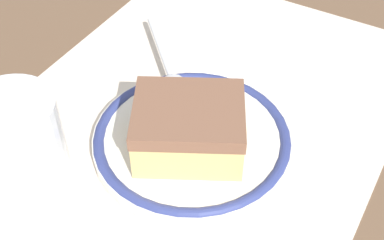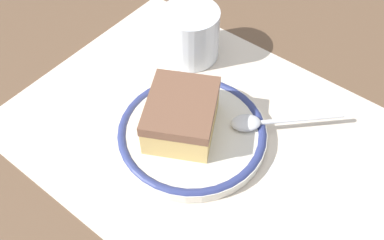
# 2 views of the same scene
# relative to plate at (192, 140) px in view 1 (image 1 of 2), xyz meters

# --- Properties ---
(ground_plane) EXTENTS (2.40, 2.40, 0.00)m
(ground_plane) POSITION_rel_plate_xyz_m (0.02, 0.02, -0.01)
(ground_plane) COLOR brown
(placemat) EXTENTS (0.50, 0.35, 0.00)m
(placemat) POSITION_rel_plate_xyz_m (0.02, 0.02, -0.01)
(placemat) COLOR beige
(placemat) RESTS_ON ground_plane
(plate) EXTENTS (0.18, 0.18, 0.02)m
(plate) POSITION_rel_plate_xyz_m (0.00, 0.00, 0.00)
(plate) COLOR silver
(plate) RESTS_ON placemat
(cake_slice) EXTENTS (0.11, 0.12, 0.05)m
(cake_slice) POSITION_rel_plate_xyz_m (-0.01, -0.00, 0.03)
(cake_slice) COLOR #DBB76B
(cake_slice) RESTS_ON plate
(spoon) EXTENTS (0.11, 0.11, 0.01)m
(spoon) POSITION_rel_plate_xyz_m (0.06, 0.06, 0.01)
(spoon) COLOR silver
(spoon) RESTS_ON plate
(cup) EXTENTS (0.08, 0.08, 0.07)m
(cup) POSITION_rel_plate_xyz_m (-0.09, 0.12, 0.02)
(cup) COLOR silver
(cup) RESTS_ON placemat
(napkin) EXTENTS (0.13, 0.12, 0.00)m
(napkin) POSITION_rel_plate_xyz_m (0.15, 0.03, -0.01)
(napkin) COLOR white
(napkin) RESTS_ON placemat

